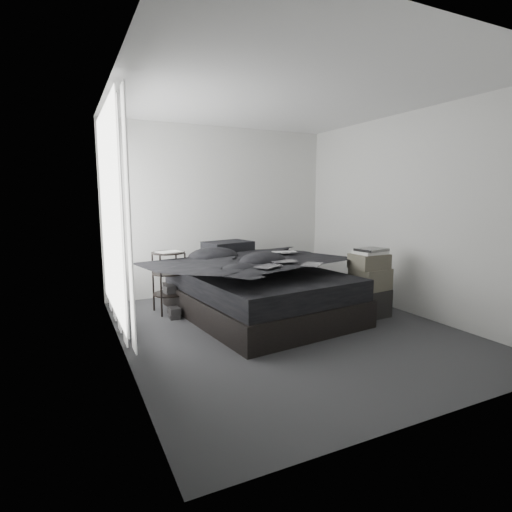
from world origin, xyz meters
name	(u,v)px	position (x,y,z in m)	size (l,w,h in m)	color
floor	(286,329)	(0.00, 0.00, 0.00)	(3.60, 4.20, 0.01)	#343437
ceiling	(288,95)	(0.00, 0.00, 2.60)	(3.60, 4.20, 0.01)	white
wall_back	(220,211)	(0.00, 2.10, 1.30)	(3.60, 0.01, 2.60)	silver
wall_front	(450,232)	(0.00, -2.10, 1.30)	(3.60, 0.01, 2.60)	silver
wall_left	(119,221)	(-1.80, 0.00, 1.30)	(0.01, 4.20, 2.60)	silver
wall_right	(406,214)	(1.80, 0.00, 1.30)	(0.01, 4.20, 2.60)	silver
window_left	(110,212)	(-1.78, 0.90, 1.35)	(0.02, 2.00, 2.30)	white
curtain_left	(115,218)	(-1.73, 0.90, 1.28)	(0.06, 2.12, 2.48)	white
bed	(259,303)	(-0.03, 0.64, 0.16)	(1.77, 2.34, 0.32)	black
mattress	(259,281)	(-0.03, 0.64, 0.44)	(1.71, 2.27, 0.25)	black
duvet	(262,262)	(-0.03, 0.58, 0.70)	(1.73, 2.00, 0.27)	black
pillow_lower	(222,257)	(-0.19, 1.53, 0.65)	(0.70, 0.48, 0.16)	black
pillow_upper	(228,246)	(-0.11, 1.52, 0.80)	(0.66, 0.45, 0.15)	black
laptop	(284,247)	(0.39, 0.74, 0.86)	(0.38, 0.24, 0.03)	silver
comic_a	(268,259)	(-0.24, -0.02, 0.85)	(0.30, 0.19, 0.01)	black
comic_b	(284,254)	(0.08, 0.19, 0.85)	(0.30, 0.19, 0.01)	black
comic_c	(312,256)	(0.26, -0.13, 0.86)	(0.30, 0.19, 0.01)	black
side_stand	(169,282)	(-1.05, 1.28, 0.40)	(0.43, 0.43, 0.80)	black
papers	(169,252)	(-1.04, 1.27, 0.81)	(0.31, 0.23, 0.02)	white
floor_books	(174,313)	(-1.07, 0.96, 0.06)	(0.13, 0.18, 0.13)	black
box_lower	(368,303)	(1.20, -0.03, 0.18)	(0.48, 0.37, 0.35)	black
box_mid	(370,279)	(1.21, -0.04, 0.49)	(0.45, 0.35, 0.27)	#595446
box_upper	(369,261)	(1.19, -0.03, 0.72)	(0.43, 0.34, 0.19)	#595446
art_book_white	(370,252)	(1.20, -0.03, 0.83)	(0.36, 0.29, 0.04)	silver
art_book_snake	(371,250)	(1.21, -0.04, 0.86)	(0.35, 0.28, 0.03)	silver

